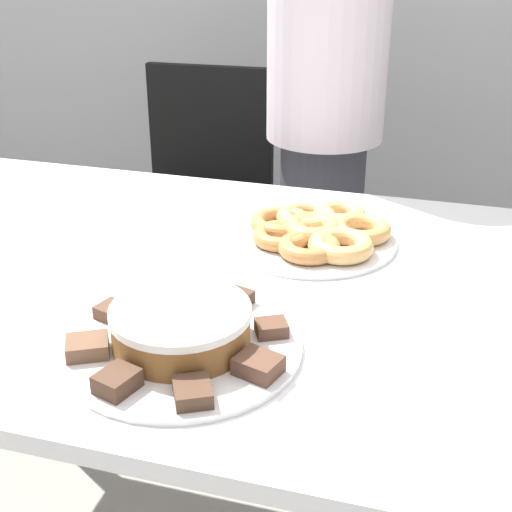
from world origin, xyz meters
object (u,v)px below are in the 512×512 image
at_px(office_chair_left, 199,229).
at_px(plate_cake, 182,346).
at_px(frosted_cake, 181,326).
at_px(plate_donuts, 312,240).
at_px(person_standing, 325,111).

relative_size(office_chair_left, plate_cake, 2.62).
distance_m(plate_cake, frosted_cake, 0.03).
bearing_deg(plate_donuts, office_chair_left, 125.96).
xyz_separation_m(person_standing, office_chair_left, (-0.40, 0.12, -0.43)).
bearing_deg(plate_cake, plate_donuts, 76.35).
bearing_deg(office_chair_left, plate_cake, -72.81).
bearing_deg(frosted_cake, person_standing, 89.10).
distance_m(plate_cake, plate_donuts, 0.43).
bearing_deg(person_standing, plate_donuts, -81.09).
relative_size(plate_cake, plate_donuts, 1.08).
xyz_separation_m(office_chair_left, frosted_cake, (0.39, -1.09, 0.36)).
bearing_deg(plate_cake, office_chair_left, 109.53).
distance_m(plate_donuts, frosted_cake, 0.43).
height_order(person_standing, frosted_cake, person_standing).
distance_m(office_chair_left, plate_donuts, 0.89).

